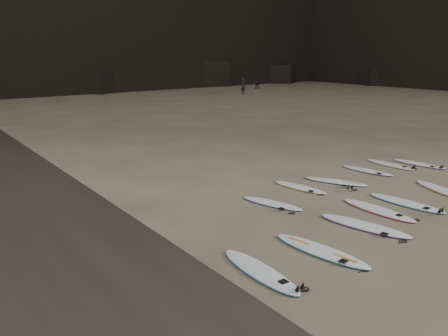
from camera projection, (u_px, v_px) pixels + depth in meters
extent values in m
plane|color=#897559|center=(388.00, 209.00, 14.30)|extent=(240.00, 240.00, 0.00)
cube|color=black|center=(98.00, 83.00, 53.27)|extent=(4.23, 4.46, 2.33)
cube|color=black|center=(207.00, 74.00, 63.81)|extent=(5.95, 5.19, 3.59)
cube|color=black|center=(280.00, 74.00, 69.95)|extent=(5.31, 5.56, 2.88)
cube|color=black|center=(375.00, 77.00, 65.46)|extent=(4.39, 4.01, 2.41)
ellipsoid|color=white|center=(321.00, 250.00, 11.21)|extent=(0.99, 2.86, 0.10)
ellipsoid|color=white|center=(364.00, 225.00, 12.81)|extent=(1.24, 2.87, 0.10)
ellipsoid|color=white|center=(378.00, 210.00, 14.09)|extent=(0.68, 2.68, 0.10)
ellipsoid|color=white|center=(406.00, 203.00, 14.73)|extent=(0.80, 2.70, 0.10)
ellipsoid|color=white|center=(442.00, 190.00, 16.11)|extent=(1.46, 2.60, 0.09)
ellipsoid|color=white|center=(272.00, 203.00, 14.70)|extent=(1.16, 2.36, 0.08)
ellipsoid|color=white|center=(300.00, 187.00, 16.44)|extent=(0.89, 2.36, 0.08)
ellipsoid|color=white|center=(336.00, 181.00, 17.17)|extent=(1.57, 2.53, 0.09)
ellipsoid|color=white|center=(367.00, 170.00, 18.72)|extent=(0.85, 2.41, 0.08)
ellipsoid|color=white|center=(390.00, 164.00, 19.72)|extent=(0.66, 2.43, 0.09)
ellipsoid|color=white|center=(419.00, 164.00, 19.84)|extent=(0.78, 2.45, 0.09)
ellipsoid|color=white|center=(260.00, 271.00, 10.18)|extent=(0.76, 2.68, 0.10)
imported|color=black|center=(243.00, 86.00, 52.10)|extent=(0.50, 0.72, 1.87)
imported|color=black|center=(256.00, 82.00, 59.34)|extent=(1.11, 1.01, 1.86)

